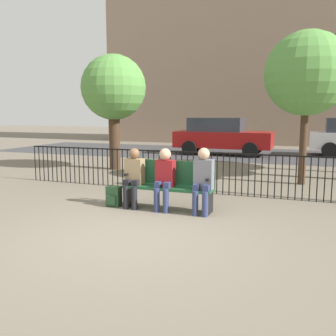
{
  "coord_description": "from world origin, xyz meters",
  "views": [
    {
      "loc": [
        2.44,
        -4.8,
        1.81
      ],
      "look_at": [
        0.0,
        1.66,
        0.8
      ],
      "focal_mm": 40.0,
      "sensor_mm": 36.0,
      "label": 1
    }
  ],
  "objects_px": {
    "backpack": "(114,196)",
    "tree_1": "(307,74)",
    "seated_person_2": "(203,177)",
    "seated_person_1": "(165,176)",
    "park_bench": "(169,183)",
    "seated_person_0": "(134,174)",
    "tree_2": "(114,89)",
    "parked_car_0": "(222,135)"
  },
  "relations": [
    {
      "from": "tree_1",
      "to": "tree_2",
      "type": "relative_size",
      "value": 1.05
    },
    {
      "from": "park_bench",
      "to": "seated_person_2",
      "type": "bearing_deg",
      "value": -10.53
    },
    {
      "from": "seated_person_0",
      "to": "backpack",
      "type": "relative_size",
      "value": 2.89
    },
    {
      "from": "tree_2",
      "to": "parked_car_0",
      "type": "relative_size",
      "value": 0.87
    },
    {
      "from": "park_bench",
      "to": "seated_person_2",
      "type": "distance_m",
      "value": 0.73
    },
    {
      "from": "park_bench",
      "to": "seated_person_0",
      "type": "bearing_deg",
      "value": -169.14
    },
    {
      "from": "park_bench",
      "to": "parked_car_0",
      "type": "distance_m",
      "value": 9.84
    },
    {
      "from": "tree_2",
      "to": "park_bench",
      "type": "bearing_deg",
      "value": -50.41
    },
    {
      "from": "backpack",
      "to": "tree_1",
      "type": "distance_m",
      "value": 5.68
    },
    {
      "from": "seated_person_2",
      "to": "backpack",
      "type": "height_order",
      "value": "seated_person_2"
    },
    {
      "from": "parked_car_0",
      "to": "park_bench",
      "type": "bearing_deg",
      "value": -83.04
    },
    {
      "from": "seated_person_0",
      "to": "seated_person_2",
      "type": "distance_m",
      "value": 1.38
    },
    {
      "from": "park_bench",
      "to": "backpack",
      "type": "height_order",
      "value": "park_bench"
    },
    {
      "from": "tree_1",
      "to": "seated_person_1",
      "type": "bearing_deg",
      "value": -122.53
    },
    {
      "from": "seated_person_1",
      "to": "tree_1",
      "type": "height_order",
      "value": "tree_1"
    },
    {
      "from": "seated_person_1",
      "to": "seated_person_2",
      "type": "bearing_deg",
      "value": 0.15
    },
    {
      "from": "seated_person_0",
      "to": "tree_1",
      "type": "xyz_separation_m",
      "value": [
        2.99,
        3.69,
        2.13
      ]
    },
    {
      "from": "tree_1",
      "to": "seated_person_2",
      "type": "bearing_deg",
      "value": -113.6
    },
    {
      "from": "park_bench",
      "to": "parked_car_0",
      "type": "xyz_separation_m",
      "value": [
        -1.19,
        9.76,
        0.35
      ]
    },
    {
      "from": "seated_person_0",
      "to": "seated_person_1",
      "type": "bearing_deg",
      "value": 0.1
    },
    {
      "from": "backpack",
      "to": "parked_car_0",
      "type": "relative_size",
      "value": 0.09
    },
    {
      "from": "parked_car_0",
      "to": "seated_person_1",
      "type": "bearing_deg",
      "value": -83.42
    },
    {
      "from": "seated_person_2",
      "to": "backpack",
      "type": "xyz_separation_m",
      "value": [
        -1.78,
        -0.07,
        -0.48
      ]
    },
    {
      "from": "tree_1",
      "to": "parked_car_0",
      "type": "distance_m",
      "value": 7.38
    },
    {
      "from": "backpack",
      "to": "tree_2",
      "type": "xyz_separation_m",
      "value": [
        -2.37,
        4.39,
        2.39
      ]
    },
    {
      "from": "backpack",
      "to": "seated_person_1",
      "type": "bearing_deg",
      "value": 3.65
    },
    {
      "from": "seated_person_0",
      "to": "tree_1",
      "type": "relative_size",
      "value": 0.3
    },
    {
      "from": "park_bench",
      "to": "backpack",
      "type": "xyz_separation_m",
      "value": [
        -1.09,
        -0.2,
        -0.3
      ]
    },
    {
      "from": "backpack",
      "to": "parked_car_0",
      "type": "height_order",
      "value": "parked_car_0"
    },
    {
      "from": "backpack",
      "to": "tree_1",
      "type": "bearing_deg",
      "value": 47.87
    },
    {
      "from": "seated_person_1",
      "to": "tree_2",
      "type": "xyz_separation_m",
      "value": [
        -3.41,
        4.32,
        1.92
      ]
    },
    {
      "from": "backpack",
      "to": "seated_person_2",
      "type": "bearing_deg",
      "value": 2.2
    },
    {
      "from": "seated_person_0",
      "to": "tree_2",
      "type": "height_order",
      "value": "tree_2"
    },
    {
      "from": "tree_1",
      "to": "parked_car_0",
      "type": "height_order",
      "value": "tree_1"
    },
    {
      "from": "seated_person_1",
      "to": "backpack",
      "type": "bearing_deg",
      "value": -176.35
    },
    {
      "from": "park_bench",
      "to": "tree_2",
      "type": "distance_m",
      "value": 5.82
    },
    {
      "from": "park_bench",
      "to": "tree_1",
      "type": "xyz_separation_m",
      "value": [
        2.3,
        3.56,
        2.28
      ]
    },
    {
      "from": "park_bench",
      "to": "seated_person_2",
      "type": "height_order",
      "value": "seated_person_2"
    },
    {
      "from": "tree_1",
      "to": "tree_2",
      "type": "bearing_deg",
      "value": 173.73
    },
    {
      "from": "seated_person_2",
      "to": "seated_person_0",
      "type": "bearing_deg",
      "value": -179.87
    },
    {
      "from": "seated_person_2",
      "to": "backpack",
      "type": "relative_size",
      "value": 3.02
    },
    {
      "from": "seated_person_1",
      "to": "seated_person_2",
      "type": "relative_size",
      "value": 0.97
    }
  ]
}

